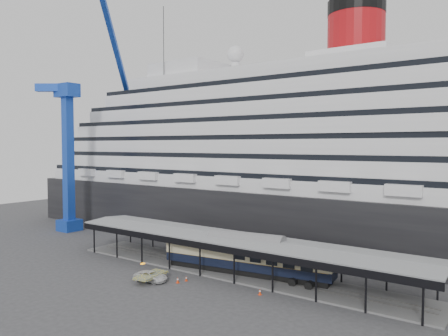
% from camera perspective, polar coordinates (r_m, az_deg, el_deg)
% --- Properties ---
extents(ground, '(200.00, 200.00, 0.00)m').
position_cam_1_polar(ground, '(60.54, -1.50, -14.59)').
color(ground, '#37373A').
rests_on(ground, ground).
extents(cruise_ship, '(130.00, 30.00, 43.90)m').
position_cam_1_polar(cruise_ship, '(85.42, 11.58, 2.98)').
color(cruise_ship, black).
rests_on(cruise_ship, ground).
extents(platform_canopy, '(56.00, 9.18, 5.30)m').
position_cam_1_polar(platform_canopy, '(63.79, 1.26, -11.46)').
color(platform_canopy, slate).
rests_on(platform_canopy, ground).
extents(crane_blue, '(22.63, 19.19, 47.60)m').
position_cam_1_polar(crane_blue, '(97.98, -19.13, 3.81)').
color(crane_blue, '#1841B4').
rests_on(crane_blue, ground).
extents(port_truck, '(4.96, 2.71, 1.32)m').
position_cam_1_polar(port_truck, '(61.25, -9.53, -13.78)').
color(port_truck, silver).
rests_on(port_truck, ground).
extents(pullman_carriage, '(25.14, 6.57, 24.48)m').
position_cam_1_polar(pullman_carriage, '(62.51, 2.90, -11.22)').
color(pullman_carriage, black).
rests_on(pullman_carriage, ground).
extents(traffic_cone_left, '(0.45, 0.45, 0.70)m').
position_cam_1_polar(traffic_cone_left, '(60.81, -4.96, -14.18)').
color(traffic_cone_left, red).
rests_on(traffic_cone_left, ground).
extents(traffic_cone_mid, '(0.46, 0.46, 0.81)m').
position_cam_1_polar(traffic_cone_mid, '(60.08, -6.07, -14.34)').
color(traffic_cone_mid, '#EB3A0D').
rests_on(traffic_cone_mid, ground).
extents(traffic_cone_right, '(0.51, 0.51, 0.77)m').
position_cam_1_polar(traffic_cone_right, '(55.60, 4.71, -15.80)').
color(traffic_cone_right, '#F43A0D').
rests_on(traffic_cone_right, ground).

